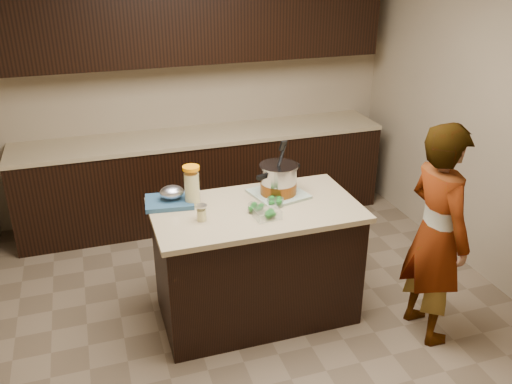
% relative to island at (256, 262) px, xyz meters
% --- Properties ---
extents(ground_plane, '(4.00, 4.00, 0.00)m').
position_rel_island_xyz_m(ground_plane, '(0.00, 0.00, -0.45)').
color(ground_plane, brown).
rests_on(ground_plane, ground).
extents(room_shell, '(4.04, 4.04, 2.72)m').
position_rel_island_xyz_m(room_shell, '(0.00, 0.00, 1.26)').
color(room_shell, tan).
rests_on(room_shell, ground).
extents(back_cabinets, '(3.60, 0.63, 2.33)m').
position_rel_island_xyz_m(back_cabinets, '(0.00, 1.74, 0.49)').
color(back_cabinets, black).
rests_on(back_cabinets, ground).
extents(island, '(1.46, 0.81, 0.90)m').
position_rel_island_xyz_m(island, '(0.00, 0.00, 0.00)').
color(island, black).
rests_on(island, ground).
extents(dish_towel, '(0.43, 0.43, 0.02)m').
position_rel_island_xyz_m(dish_towel, '(0.22, 0.15, 0.46)').
color(dish_towel, '#507658').
rests_on(dish_towel, island).
extents(stock_pot, '(0.38, 0.37, 0.40)m').
position_rel_island_xyz_m(stock_pot, '(0.22, 0.14, 0.56)').
color(stock_pot, '#B7B7BC').
rests_on(stock_pot, dish_towel).
extents(lemonade_pitcher, '(0.16, 0.16, 0.29)m').
position_rel_island_xyz_m(lemonade_pitcher, '(-0.41, 0.19, 0.58)').
color(lemonade_pitcher, '#D9CE84').
rests_on(lemonade_pitcher, island).
extents(mason_jar, '(0.09, 0.09, 0.12)m').
position_rel_island_xyz_m(mason_jar, '(-0.41, -0.07, 0.50)').
color(mason_jar, '#D9CE84').
rests_on(mason_jar, island).
extents(broccoli_tub_left, '(0.13, 0.13, 0.06)m').
position_rel_island_xyz_m(broccoli_tub_left, '(0.14, -0.01, 0.47)').
color(broccoli_tub_left, silver).
rests_on(broccoli_tub_left, island).
extents(broccoli_tub_right, '(0.14, 0.14, 0.06)m').
position_rel_island_xyz_m(broccoli_tub_right, '(-0.02, -0.06, 0.47)').
color(broccoli_tub_right, silver).
rests_on(broccoli_tub_right, island).
extents(broccoli_tub_rect, '(0.18, 0.14, 0.06)m').
position_rel_island_xyz_m(broccoli_tub_rect, '(0.02, -0.18, 0.47)').
color(broccoli_tub_rect, silver).
rests_on(broccoli_tub_rect, island).
extents(blue_tray, '(0.37, 0.31, 0.13)m').
position_rel_island_xyz_m(blue_tray, '(-0.56, 0.24, 0.49)').
color(blue_tray, navy).
rests_on(blue_tray, island).
extents(person, '(0.39, 0.59, 1.59)m').
position_rel_island_xyz_m(person, '(1.11, -0.57, 0.34)').
color(person, gray).
rests_on(person, ground).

